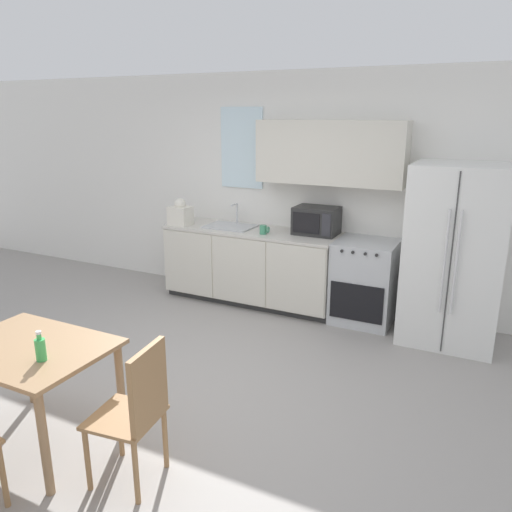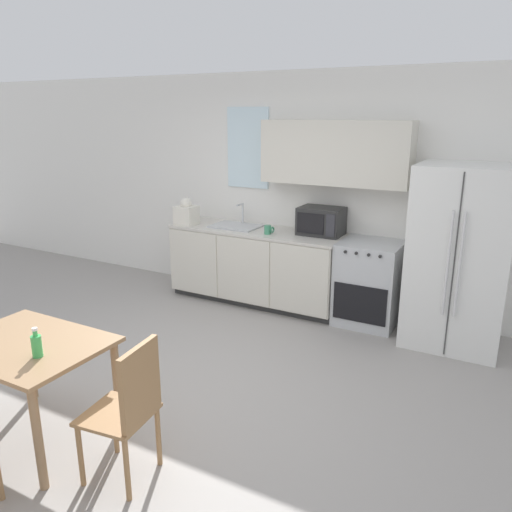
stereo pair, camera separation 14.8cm
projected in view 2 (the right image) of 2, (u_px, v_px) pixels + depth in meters
The scene contains 12 objects.
ground_plane at pixel (186, 387), 4.22m from camera, with size 12.00×12.00×0.00m, color gray.
wall_back at pixel (307, 185), 5.81m from camera, with size 12.00×0.38×2.70m.
kitchen_counter at pixel (256, 265), 6.04m from camera, with size 2.13×0.67×0.90m.
oven_range at pixel (369, 283), 5.41m from camera, with size 0.64×0.64×0.91m.
refrigerator at pixel (459, 257), 4.82m from camera, with size 0.90×0.82×1.78m.
kitchen_sink at pixel (236, 225), 6.05m from camera, with size 0.58×0.42×0.27m.
microwave at pixel (321, 221), 5.62m from camera, with size 0.49×0.36×0.31m.
coffee_mug at pixel (268, 230), 5.66m from camera, with size 0.11×0.08×0.10m.
grocery_bag_0 at pixel (186, 213), 6.14m from camera, with size 0.26×0.22×0.33m.
dining_table at pixel (28, 357), 3.41m from camera, with size 1.05×0.79×0.73m.
dining_chair_side at pixel (130, 404), 3.02m from camera, with size 0.44×0.44×0.93m.
drink_bottle at pixel (37, 345), 3.16m from camera, with size 0.07×0.07×0.20m.
Camera 2 is at (2.31, -3.02, 2.23)m, focal length 35.00 mm.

